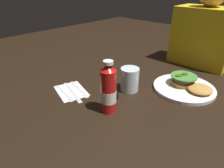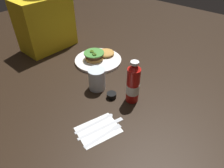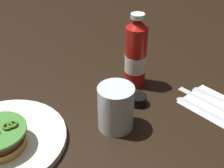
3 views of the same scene
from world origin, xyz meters
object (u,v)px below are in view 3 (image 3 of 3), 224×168
object	(u,v)px
condiment_cup	(138,100)
fork_utensil	(217,97)
ketchup_bottle	(136,55)
napkin	(216,107)
dinner_plate	(3,141)
water_glass	(116,108)
butter_knife	(208,101)
spoon_utensil	(199,107)

from	to	relation	value
condiment_cup	fork_utensil	size ratio (longest dim) A/B	0.27
ketchup_bottle	napkin	distance (m)	0.25
dinner_plate	ketchup_bottle	world-z (taller)	ketchup_bottle
ketchup_bottle	water_glass	size ratio (longest dim) A/B	1.92
water_glass	napkin	bearing A→B (deg)	-133.98
condiment_cup	dinner_plate	bearing A→B (deg)	55.78
condiment_cup	fork_utensil	world-z (taller)	condiment_cup
water_glass	butter_knife	distance (m)	0.27
napkin	butter_knife	size ratio (longest dim) A/B	0.81
ketchup_bottle	butter_knife	size ratio (longest dim) A/B	1.04
napkin	spoon_utensil	xyz separation A→B (m)	(0.04, 0.03, 0.00)
dinner_plate	condiment_cup	size ratio (longest dim) A/B	6.10
water_glass	fork_utensil	xyz separation A→B (m)	(-0.18, -0.23, -0.05)
spoon_utensil	butter_knife	bearing A→B (deg)	-110.17
dinner_plate	condiment_cup	world-z (taller)	condiment_cup
dinner_plate	napkin	size ratio (longest dim) A/B	1.72
water_glass	napkin	xyz separation A→B (m)	(-0.19, -0.20, -0.05)
water_glass	spoon_utensil	bearing A→B (deg)	-131.94
napkin	spoon_utensil	distance (m)	0.05
dinner_plate	fork_utensil	xyz separation A→B (m)	(-0.37, -0.42, -0.00)
napkin	spoon_utensil	world-z (taller)	spoon_utensil
ketchup_bottle	fork_utensil	size ratio (longest dim) A/B	1.21
condiment_cup	butter_knife	world-z (taller)	condiment_cup
ketchup_bottle	spoon_utensil	bearing A→B (deg)	174.70
spoon_utensil	condiment_cup	bearing A→B (deg)	24.03
butter_knife	condiment_cup	bearing A→B (deg)	32.37
dinner_plate	fork_utensil	bearing A→B (deg)	-131.64
dinner_plate	napkin	bearing A→B (deg)	-134.96
fork_utensil	dinner_plate	bearing A→B (deg)	48.36
dinner_plate	water_glass	world-z (taller)	water_glass
condiment_cup	napkin	bearing A→B (deg)	-153.16
spoon_utensil	napkin	bearing A→B (deg)	-143.75
water_glass	napkin	size ratio (longest dim) A/B	0.67
spoon_utensil	ketchup_bottle	bearing A→B (deg)	-5.30
condiment_cup	spoon_utensil	size ratio (longest dim) A/B	0.26
fork_utensil	napkin	bearing A→B (deg)	101.12
ketchup_bottle	spoon_utensil	world-z (taller)	ketchup_bottle
dinner_plate	condiment_cup	distance (m)	0.34
ketchup_bottle	spoon_utensil	distance (m)	0.22
napkin	fork_utensil	size ratio (longest dim) A/B	0.94
napkin	butter_knife	world-z (taller)	butter_knife
condiment_cup	butter_knife	xyz separation A→B (m)	(-0.16, -0.10, -0.01)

